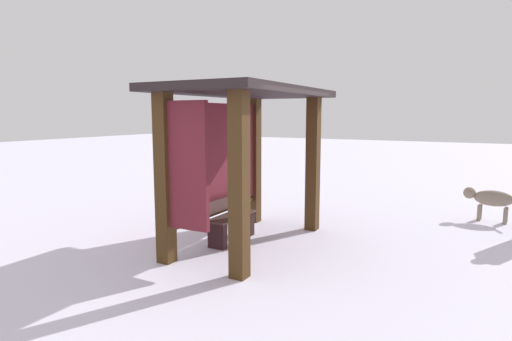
{
  "coord_description": "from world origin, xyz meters",
  "views": [
    {
      "loc": [
        -5.84,
        -3.31,
        2.13
      ],
      "look_at": [
        -0.08,
        -0.19,
        1.25
      ],
      "focal_mm": 29.23,
      "sensor_mm": 36.0,
      "label": 1
    }
  ],
  "objects": [
    {
      "name": "dog",
      "position": [
        3.58,
        -3.53,
        0.46
      ],
      "size": [
        0.37,
        1.1,
        0.66
      ],
      "color": "gray",
      "rests_on": "ground"
    },
    {
      "name": "bus_shelter",
      "position": [
        -0.08,
        0.15,
        1.84
      ],
      "size": [
        3.26,
        1.84,
        2.56
      ],
      "color": "#402912",
      "rests_on": "ground"
    },
    {
      "name": "ground_plane",
      "position": [
        0.0,
        0.0,
        0.0
      ],
      "size": [
        60.0,
        60.0,
        0.0
      ],
      "primitive_type": "plane",
      "color": "white"
    },
    {
      "name": "bench_left_inside",
      "position": [
        0.0,
        0.34,
        0.33
      ],
      "size": [
        1.1,
        0.36,
        0.73
      ],
      "color": "#452E2B",
      "rests_on": "ground"
    }
  ]
}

